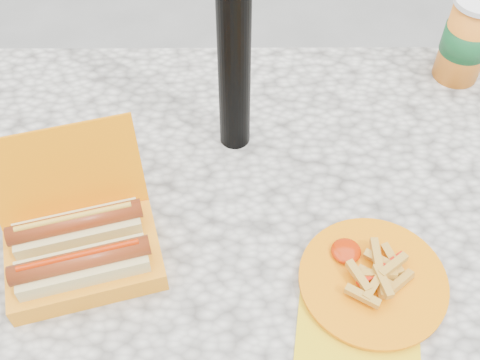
{
  "coord_description": "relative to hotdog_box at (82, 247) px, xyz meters",
  "views": [
    {
      "loc": [
        0.0,
        -0.53,
        1.5
      ],
      "look_at": [
        0.01,
        0.03,
        0.8
      ],
      "focal_mm": 45.0,
      "sensor_mm": 36.0,
      "label": 1
    }
  ],
  "objects": [
    {
      "name": "picnic_table",
      "position": [
        0.21,
        0.08,
        -0.15
      ],
      "size": [
        1.2,
        0.8,
        0.75
      ],
      "color": "beige",
      "rests_on": "ground"
    },
    {
      "name": "hotdog_box",
      "position": [
        0.0,
        0.0,
        0.0
      ],
      "size": [
        0.26,
        0.24,
        0.16
      ],
      "rotation": [
        0.0,
        0.0,
        0.27
      ],
      "color": "orange",
      "rests_on": "picnic_table"
    },
    {
      "name": "fries_plate",
      "position": [
        0.4,
        -0.04,
        -0.03
      ],
      "size": [
        0.23,
        0.28,
        0.04
      ],
      "rotation": [
        0.0,
        0.0,
        -0.05
      ],
      "color": "yellow",
      "rests_on": "picnic_table"
    },
    {
      "name": "soda_cup",
      "position": [
        0.62,
        0.4,
        0.04
      ],
      "size": [
        0.09,
        0.09,
        0.16
      ],
      "rotation": [
        0.0,
        0.0,
        0.27
      ],
      "color": "orange",
      "rests_on": "picnic_table"
    }
  ]
}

